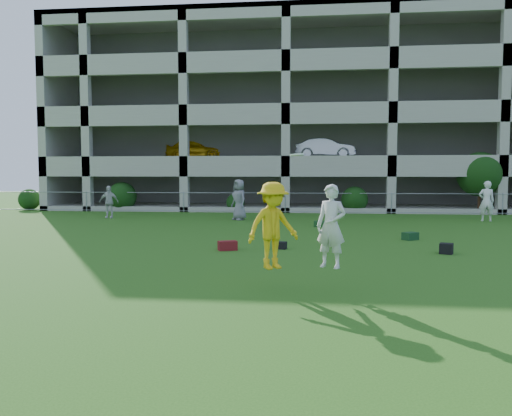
# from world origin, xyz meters

# --- Properties ---
(ground) EXTENTS (100.00, 100.00, 0.00)m
(ground) POSITION_xyz_m (0.00, 0.00, 0.00)
(ground) COLOR #235114
(ground) RESTS_ON ground
(bystander_b) EXTENTS (1.02, 0.55, 1.65)m
(bystander_b) POSITION_xyz_m (-8.82, 14.74, 0.83)
(bystander_b) COLOR silver
(bystander_b) RESTS_ON ground
(bystander_c) EXTENTS (1.13, 1.15, 2.00)m
(bystander_c) POSITION_xyz_m (-2.05, 14.47, 1.00)
(bystander_c) COLOR slate
(bystander_c) RESTS_ON ground
(bystander_e) EXTENTS (0.76, 0.55, 1.93)m
(bystander_e) POSITION_xyz_m (9.81, 15.06, 0.97)
(bystander_e) COLOR white
(bystander_e) RESTS_ON ground
(bag_red_a) EXTENTS (0.62, 0.49, 0.28)m
(bag_red_a) POSITION_xyz_m (-1.02, 4.83, 0.14)
(bag_red_a) COLOR #601410
(bag_red_a) RESTS_ON ground
(bag_black_b) EXTENTS (0.44, 0.33, 0.22)m
(bag_black_b) POSITION_xyz_m (0.52, 5.26, 0.11)
(bag_black_b) COLOR black
(bag_black_b) RESTS_ON ground
(bag_green_c) EXTENTS (0.61, 0.58, 0.26)m
(bag_green_c) POSITION_xyz_m (4.87, 7.81, 0.13)
(bag_green_c) COLOR #123316
(bag_green_c) RESTS_ON ground
(crate_d) EXTENTS (0.45, 0.45, 0.30)m
(crate_d) POSITION_xyz_m (5.30, 4.86, 0.15)
(crate_d) COLOR black
(crate_d) RESTS_ON ground
(bag_green_g) EXTENTS (0.51, 0.33, 0.25)m
(bag_green_g) POSITION_xyz_m (1.84, 11.70, 0.12)
(bag_green_g) COLOR #153915
(bag_green_g) RESTS_ON ground
(frisbee_contest) EXTENTS (2.11, 1.16, 2.27)m
(frisbee_contest) POSITION_xyz_m (0.95, -0.05, 1.27)
(frisbee_contest) COLOR gold
(frisbee_contest) RESTS_ON ground
(parking_garage) EXTENTS (30.00, 14.00, 12.00)m
(parking_garage) POSITION_xyz_m (-0.01, 27.70, 6.01)
(parking_garage) COLOR #9E998C
(parking_garage) RESTS_ON ground
(fence) EXTENTS (36.06, 0.06, 1.20)m
(fence) POSITION_xyz_m (0.00, 19.00, 0.61)
(fence) COLOR gray
(fence) RESTS_ON ground
(shrub_row) EXTENTS (34.38, 2.52, 3.50)m
(shrub_row) POSITION_xyz_m (4.59, 19.70, 1.51)
(shrub_row) COLOR #163D11
(shrub_row) RESTS_ON ground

